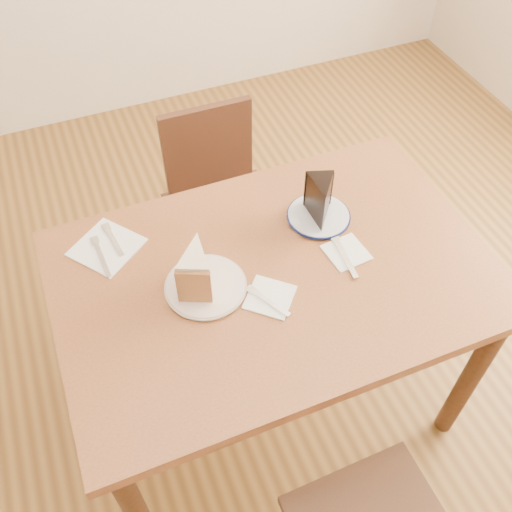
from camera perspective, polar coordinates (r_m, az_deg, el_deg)
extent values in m
plane|color=#523516|center=(2.21, 1.36, -13.78)|extent=(4.00, 4.00, 0.00)
cube|color=#5A2F18|center=(1.59, 1.84, -1.96)|extent=(1.20, 0.80, 0.04)
cylinder|color=black|center=(1.72, -11.83, -23.77)|extent=(0.06, 0.06, 0.71)
cylinder|color=black|center=(1.96, 20.67, -11.24)|extent=(0.06, 0.06, 0.71)
cylinder|color=black|center=(2.04, -16.53, -5.93)|extent=(0.06, 0.06, 0.71)
cylinder|color=black|center=(2.25, 10.87, 2.52)|extent=(0.06, 0.06, 0.71)
cylinder|color=black|center=(1.92, 12.77, -21.32)|extent=(0.03, 0.03, 0.39)
cube|color=black|center=(2.15, -2.99, 3.74)|extent=(0.40, 0.40, 0.04)
cylinder|color=black|center=(2.46, -0.38, 3.80)|extent=(0.04, 0.04, 0.41)
cylinder|color=black|center=(2.40, -7.95, 1.64)|extent=(0.04, 0.04, 0.41)
cylinder|color=black|center=(2.26, 2.74, -1.97)|extent=(0.04, 0.04, 0.41)
cylinder|color=black|center=(2.19, -5.46, -4.51)|extent=(0.04, 0.04, 0.41)
cube|color=black|center=(2.14, -4.84, 10.67)|extent=(0.34, 0.03, 0.36)
cylinder|color=silver|center=(1.54, -5.06, -3.04)|extent=(0.21, 0.21, 0.01)
cylinder|color=silver|center=(1.71, 6.27, 4.00)|extent=(0.18, 0.18, 0.01)
cube|color=white|center=(1.51, 1.40, -4.13)|extent=(0.17, 0.17, 0.00)
cube|color=white|center=(1.63, 9.02, 0.37)|extent=(0.12, 0.12, 0.00)
cube|color=white|center=(1.68, -14.70, 0.88)|extent=(0.24, 0.24, 0.00)
cube|color=silver|center=(1.50, 1.25, -4.55)|extent=(0.08, 0.13, 0.00)
cube|color=silver|center=(1.62, 8.82, 0.05)|extent=(0.03, 0.17, 0.00)
cube|color=silver|center=(1.69, -14.07, 1.57)|extent=(0.03, 0.14, 0.00)
cube|color=silver|center=(1.65, -15.22, -0.07)|extent=(0.02, 0.16, 0.00)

